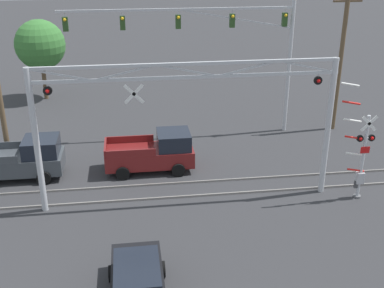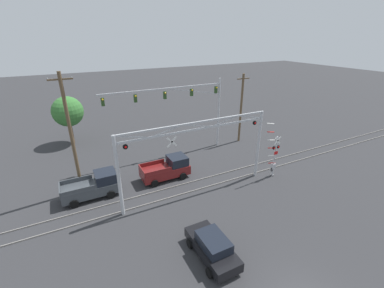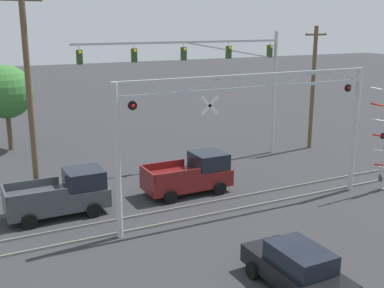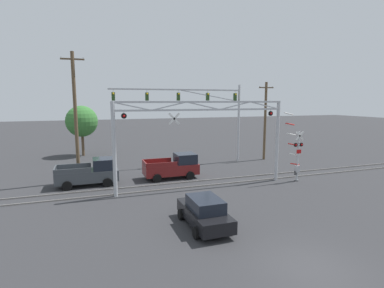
{
  "view_description": "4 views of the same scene",
  "coord_description": "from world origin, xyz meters",
  "views": [
    {
      "loc": [
        -2.53,
        -7.95,
        11.42
      ],
      "look_at": [
        0.14,
        11.63,
        3.05
      ],
      "focal_mm": 45.0,
      "sensor_mm": 36.0,
      "label": 1
    },
    {
      "loc": [
        -9.3,
        -5.13,
        13.1
      ],
      "look_at": [
        0.43,
        13.82,
        3.94
      ],
      "focal_mm": 24.0,
      "sensor_mm": 36.0,
      "label": 2
    },
    {
      "loc": [
        -12.51,
        -6.43,
        8.99
      ],
      "look_at": [
        -1.67,
        14.89,
        2.89
      ],
      "focal_mm": 45.0,
      "sensor_mm": 36.0,
      "label": 3
    },
    {
      "loc": [
        -8.23,
        -9.05,
        6.74
      ],
      "look_at": [
        -0.46,
        13.31,
        3.26
      ],
      "focal_mm": 28.0,
      "sensor_mm": 36.0,
      "label": 4
    }
  ],
  "objects": [
    {
      "name": "pickup_truck_following",
      "position": [
        -8.21,
        15.62,
        1.0
      ],
      "size": [
        4.74,
        2.28,
        2.1
      ],
      "color": "#3D4247",
      "rests_on": "ground_plane"
    },
    {
      "name": "sedan_waiting",
      "position": [
        -2.58,
        5.18,
        0.82
      ],
      "size": [
        2.05,
        4.26,
        1.63
      ],
      "color": "black",
      "rests_on": "ground_plane"
    },
    {
      "name": "rail_track_far",
      "position": [
        0.0,
        13.7,
        0.05
      ],
      "size": [
        80.0,
        0.08,
        0.1
      ],
      "primitive_type": "cube",
      "color": "gray",
      "rests_on": "ground_plane"
    },
    {
      "name": "utility_pole_left",
      "position": [
        -9.17,
        16.97,
        5.42
      ],
      "size": [
        1.8,
        0.28,
        10.54
      ],
      "color": "brown",
      "rests_on": "ground_plane"
    },
    {
      "name": "pickup_truck_lead",
      "position": [
        -1.34,
        15.59,
        1.0
      ],
      "size": [
        4.67,
        2.28,
        2.1
      ],
      "color": "maroon",
      "rests_on": "ground_plane"
    },
    {
      "name": "rail_track_near",
      "position": [
        0.0,
        12.27,
        0.05
      ],
      "size": [
        80.0,
        0.08,
        0.1
      ],
      "primitive_type": "cube",
      "color": "gray",
      "rests_on": "ground_plane"
    },
    {
      "name": "crossing_gantry",
      "position": [
        -0.01,
        11.98,
        4.5
      ],
      "size": [
        13.52,
        0.3,
        6.68
      ],
      "color": "#B7BABF",
      "rests_on": "ground_plane"
    },
    {
      "name": "background_tree_beyond_span",
      "position": [
        -8.96,
        29.44,
        4.2
      ],
      "size": [
        3.76,
        3.76,
        6.1
      ],
      "color": "brown",
      "rests_on": "ground_plane"
    },
    {
      "name": "crossing_signal_mast",
      "position": [
        8.02,
        11.16,
        2.12
      ],
      "size": [
        1.97,
        0.35,
        5.79
      ],
      "color": "#B7BABF",
      "rests_on": "ground_plane"
    },
    {
      "name": "utility_pole_right",
      "position": [
        10.67,
        20.15,
        4.51
      ],
      "size": [
        1.8,
        0.28,
        8.72
      ],
      "color": "brown",
      "rests_on": "ground_plane"
    },
    {
      "name": "traffic_signal_span",
      "position": [
        3.59,
        20.33,
        6.04
      ],
      "size": [
        13.92,
        0.39,
        8.38
      ],
      "color": "#B7BABF",
      "rests_on": "ground_plane"
    }
  ]
}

